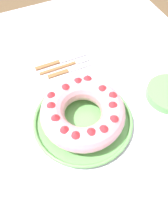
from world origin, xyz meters
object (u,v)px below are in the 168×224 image
(serving_dish, at_px, (84,120))
(fork, at_px, (69,65))
(napkin, at_px, (135,189))
(serving_knife, at_px, (58,62))
(cake_knife, at_px, (67,71))
(bundt_cake, at_px, (84,112))

(serving_dish, distance_m, fork, 0.28)
(fork, bearing_deg, napkin, -6.06)
(serving_dish, xyz_separation_m, serving_knife, (-0.31, 0.02, -0.01))
(serving_dish, bearing_deg, napkin, 8.79)
(fork, bearing_deg, cake_knife, -35.61)
(bundt_cake, bearing_deg, cake_knife, 171.70)
(bundt_cake, height_order, cake_knife, bundt_cake)
(serving_dish, height_order, bundt_cake, bundt_cake)
(serving_knife, distance_m, napkin, 0.58)
(serving_knife, height_order, cake_knife, same)
(fork, bearing_deg, serving_dish, -15.84)
(fork, height_order, cake_knife, cake_knife)
(bundt_cake, distance_m, fork, 0.29)
(fork, distance_m, napkin, 0.54)
(napkin, bearing_deg, bundt_cake, -171.19)
(napkin, bearing_deg, cake_knife, -179.32)
(fork, relative_size, cake_knife, 1.13)
(bundt_cake, height_order, napkin, bundt_cake)
(serving_dish, xyz_separation_m, cake_knife, (-0.24, 0.04, -0.01))
(fork, bearing_deg, serving_knife, -139.96)
(serving_dish, bearing_deg, serving_knife, 176.23)
(bundt_cake, xyz_separation_m, cake_knife, (-0.24, 0.04, -0.06))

